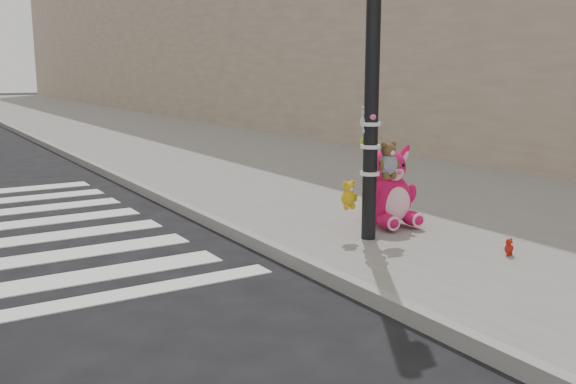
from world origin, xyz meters
TOP-DOWN VIEW (x-y plane):
  - ground at (0.00, 0.00)m, footprint 120.00×120.00m
  - sidewalk_near at (5.00, 10.00)m, footprint 7.00×80.00m
  - curb_edge at (1.55, 10.00)m, footprint 0.12×80.00m
  - signal_pole at (2.63, 1.81)m, footprint 0.68×0.49m
  - pink_bunny at (3.20, 2.17)m, footprint 0.71×0.77m
  - red_teddy at (3.40, 0.50)m, footprint 0.13×0.10m

SIDE VIEW (x-z plane):
  - ground at x=0.00m, z-range 0.00..0.00m
  - sidewalk_near at x=5.00m, z-range 0.00..0.14m
  - curb_edge at x=1.55m, z-range -0.01..0.15m
  - red_teddy at x=3.40m, z-range 0.14..0.32m
  - pink_bunny at x=3.20m, z-range 0.05..1.05m
  - signal_pole at x=2.63m, z-range -0.19..3.81m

